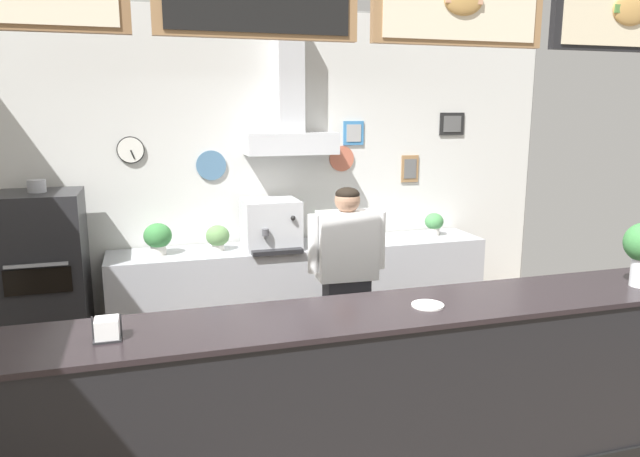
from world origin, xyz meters
TOP-DOWN VIEW (x-y plane):
  - ground_plane at (0.00, 0.00)m, footprint 6.84×6.84m
  - back_wall_assembly at (0.01, 2.24)m, footprint 5.70×2.53m
  - service_counter at (0.00, -0.28)m, footprint 4.98×0.63m
  - back_prep_counter at (0.19, 1.98)m, footprint 3.52×0.60m
  - pizza_oven at (-2.02, 1.87)m, footprint 0.64×0.68m
  - shop_worker at (0.25, 0.91)m, footprint 0.61×0.24m
  - espresso_machine at (-0.12, 1.95)m, footprint 0.50×0.54m
  - potted_basil at (0.50, 2.01)m, footprint 0.14×0.14m
  - potted_oregano at (-0.60, 1.98)m, footprint 0.21×0.21m
  - potted_thyme at (1.56, 2.00)m, footprint 0.19×0.19m
  - potted_rosemary at (-1.12, 1.97)m, footprint 0.24×0.24m
  - napkin_holder at (-1.42, -0.31)m, footprint 0.14×0.13m
  - condiment_plate at (0.31, -0.31)m, footprint 0.18×0.18m

SIDE VIEW (x-z plane):
  - ground_plane at x=0.00m, z-range 0.00..0.00m
  - back_prep_counter at x=0.19m, z-range -0.01..0.92m
  - service_counter at x=0.00m, z-range 0.00..1.06m
  - pizza_oven at x=-2.02m, z-range -0.05..1.57m
  - shop_worker at x=0.25m, z-range 0.05..1.65m
  - potted_basil at x=0.50m, z-range 0.94..1.16m
  - potted_oregano at x=-0.60m, z-range 0.93..1.16m
  - potted_thyme at x=1.56m, z-range 0.94..1.16m
  - condiment_plate at x=0.31m, z-range 1.06..1.08m
  - potted_rosemary at x=-1.12m, z-range 0.94..1.22m
  - napkin_holder at x=-1.42m, z-range 1.05..1.17m
  - espresso_machine at x=-0.12m, z-range 0.92..1.36m
  - back_wall_assembly at x=0.01m, z-range 0.09..3.18m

